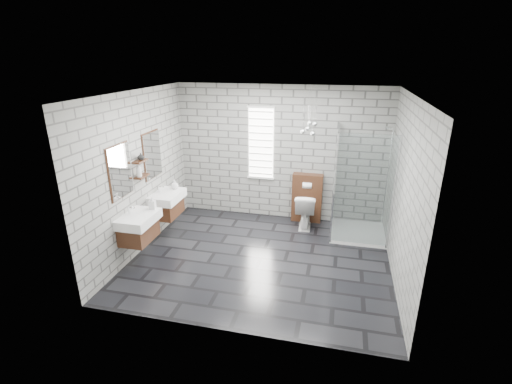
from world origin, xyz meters
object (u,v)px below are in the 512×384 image
(vanity_left, at_px, (136,220))
(shower_enclosure, at_px, (354,212))
(toilet, at_px, (305,210))
(vanity_right, at_px, (165,197))
(cistern_panel, at_px, (307,198))

(vanity_left, xyz_separation_m, shower_enclosure, (3.41, 1.73, -0.25))
(toilet, bearing_deg, shower_enclosure, 161.92)
(toilet, bearing_deg, vanity_left, 35.22)
(toilet, bearing_deg, vanity_right, 17.94)
(vanity_right, relative_size, toilet, 2.26)
(vanity_right, xyz_separation_m, shower_enclosure, (3.41, 0.72, -0.25))
(vanity_right, bearing_deg, shower_enclosure, 11.95)
(cistern_panel, bearing_deg, toilet, -90.00)
(vanity_left, height_order, shower_enclosure, shower_enclosure)
(shower_enclosure, xyz_separation_m, toilet, (-0.92, 0.24, -0.16))
(vanity_left, height_order, toilet, vanity_left)
(vanity_left, bearing_deg, vanity_right, 90.00)
(vanity_right, relative_size, cistern_panel, 1.57)
(vanity_left, distance_m, toilet, 3.20)
(cistern_panel, distance_m, toilet, 0.31)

